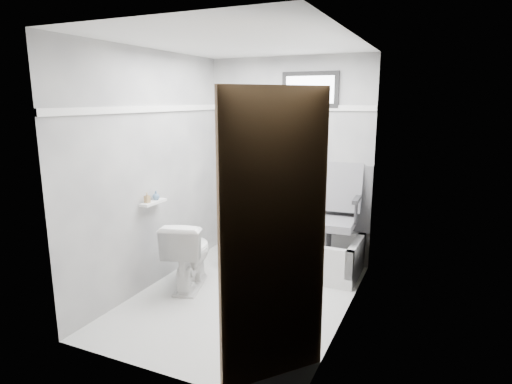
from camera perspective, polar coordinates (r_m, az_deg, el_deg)
The scene contains 19 objects.
floor at distance 4.33m, azimuth -1.95°, elevation -13.95°, with size 2.60×2.60×0.00m, color silver.
ceiling at distance 3.92m, azimuth -2.22°, elevation 19.38°, with size 2.60×2.60×0.00m, color silver.
wall_back at distance 5.14m, azimuth 4.36°, elevation 4.23°, with size 2.00×0.02×2.40m, color slate.
wall_front at distance 2.87m, azimuth -13.63°, elevation -2.46°, with size 2.00×0.02×2.40m, color slate.
wall_left at distance 4.48m, azimuth -13.64°, elevation 2.75°, with size 0.02×2.60×2.40m, color slate.
wall_right at distance 3.63m, azimuth 12.23°, elevation 0.65°, with size 0.02×2.60×2.40m, color slate.
bathtub at distance 4.97m, azimuth 4.99°, elevation -7.84°, with size 1.50×0.70×0.42m, color silver, non-canonical shape.
office_chair at distance 4.75m, azimuth 9.79°, elevation -3.06°, with size 0.64×0.64×1.11m, color slate, non-canonical shape.
toilet at distance 4.51m, azimuth -8.96°, elevation -8.11°, with size 0.41×0.73×0.71m, color white.
door at distance 2.50m, azimuth 5.25°, elevation -9.21°, with size 0.78×0.78×2.00m, color brown, non-canonical shape.
window at distance 4.99m, azimuth 7.23°, elevation 13.38°, with size 0.66×0.04×0.40m, color black, non-canonical shape.
backerboard at distance 5.12m, azimuth 6.88°, elevation -0.40°, with size 1.50×0.02×0.78m, color #4C4C4F.
trim_back at distance 5.08m, azimuth 4.42°, elevation 11.16°, with size 2.00×0.02×0.06m, color white.
trim_left at distance 4.42m, azimuth -13.92°, elevation 10.69°, with size 0.02×2.60×0.06m, color white.
pole at distance 4.94m, azimuth 3.15°, elevation 2.18°, with size 0.02×0.02×1.95m, color white.
shelf at distance 4.42m, azimuth -13.53°, elevation -1.35°, with size 0.10×0.32×0.03m, color white.
soap_bottle_a at distance 4.35m, azimuth -14.32°, elevation -0.72°, with size 0.05×0.05×0.10m, color #9D7C4E.
soap_bottle_b at distance 4.46m, azimuth -13.20°, elevation -0.43°, with size 0.07×0.07×0.09m, color slate.
faucet at distance 5.31m, azimuth 2.10°, elevation -2.64°, with size 0.26×0.10×0.16m, color silver, non-canonical shape.
Camera 1 is at (1.72, -3.49, 1.91)m, focal length 30.00 mm.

